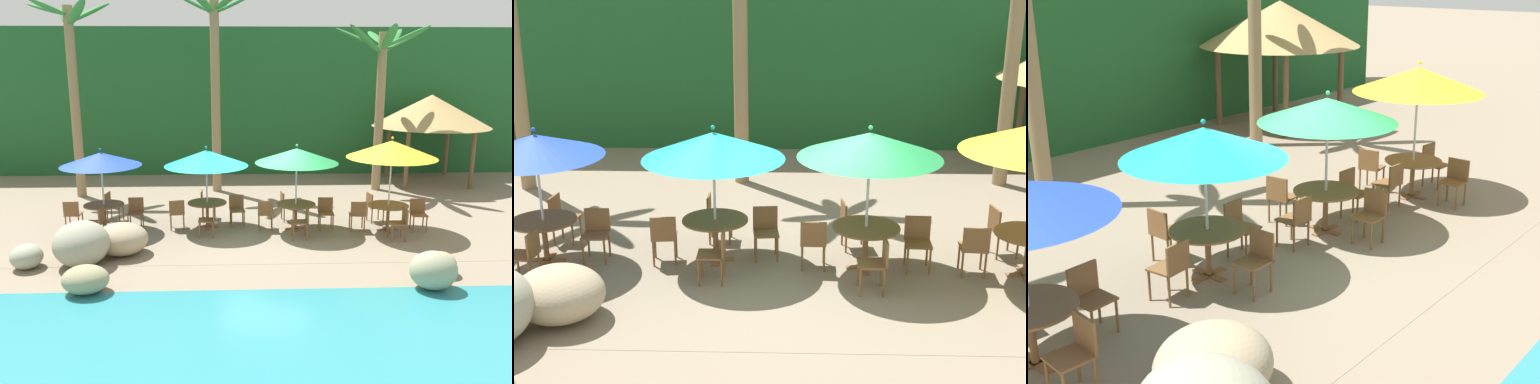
{
  "view_description": "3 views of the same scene",
  "coord_description": "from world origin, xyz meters",
  "views": [
    {
      "loc": [
        -0.77,
        -14.0,
        4.49
      ],
      "look_at": [
        -0.19,
        0.46,
        0.99
      ],
      "focal_mm": 36.83,
      "sensor_mm": 36.0,
      "label": 1
    },
    {
      "loc": [
        -0.33,
        -10.47,
        4.78
      ],
      "look_at": [
        -0.66,
        0.28,
        1.24
      ],
      "focal_mm": 48.81,
      "sensor_mm": 36.0,
      "label": 2
    },
    {
      "loc": [
        -7.66,
        -6.14,
        4.29
      ],
      "look_at": [
        -0.04,
        0.2,
        0.92
      ],
      "focal_mm": 46.83,
      "sensor_mm": 36.0,
      "label": 3
    }
  ],
  "objects": [
    {
      "name": "chair_yellow_left",
      "position": [
        2.6,
        -0.17,
        0.51
      ],
      "size": [
        0.45,
        0.46,
        0.87
      ],
      "color": "brown",
      "rests_on": "ground"
    },
    {
      "name": "dining_table_yellow",
      "position": [
        3.45,
        -0.14,
        0.61
      ],
      "size": [
        1.1,
        1.1,
        0.74
      ],
      "color": "brown",
      "rests_on": "ground"
    },
    {
      "name": "chair_blue_right",
      "position": [
        -4.41,
        -0.64,
        0.51
      ],
      "size": [
        0.46,
        0.45,
        0.87
      ],
      "color": "brown",
      "rests_on": "ground"
    },
    {
      "name": "palapa_hut",
      "position": [
        6.76,
        6.0,
        2.79
      ],
      "size": [
        4.46,
        4.46,
        3.41
      ],
      "color": "brown",
      "rests_on": "ground"
    },
    {
      "name": "dining_table_green",
      "position": [
        0.9,
        0.07,
        0.61
      ],
      "size": [
        1.1,
        1.1,
        0.74
      ],
      "color": "brown",
      "rests_on": "ground"
    },
    {
      "name": "chair_green_inland",
      "position": [
        0.71,
        0.9,
        0.51
      ],
      "size": [
        0.48,
        0.47,
        0.87
      ],
      "color": "brown",
      "rests_on": "ground"
    },
    {
      "name": "chair_green_seaward",
      "position": [
        1.75,
        0.12,
        0.51
      ],
      "size": [
        0.44,
        0.45,
        0.87
      ],
      "color": "brown",
      "rests_on": "ground"
    },
    {
      "name": "chair_yellow_inland",
      "position": [
        3.24,
        0.68,
        0.51
      ],
      "size": [
        0.49,
        0.48,
        0.87
      ],
      "color": "brown",
      "rests_on": "ground"
    },
    {
      "name": "umbrella_green",
      "position": [
        0.9,
        0.07,
        2.09
      ],
      "size": [
        2.29,
        2.29,
        2.41
      ],
      "color": "silver",
      "rests_on": "ground"
    },
    {
      "name": "dining_table_blue",
      "position": [
        -4.43,
        0.22,
        0.61
      ],
      "size": [
        1.1,
        1.1,
        0.74
      ],
      "color": "brown",
      "rests_on": "ground"
    },
    {
      "name": "terrace_deck",
      "position": [
        0.0,
        0.0,
        0.0
      ],
      "size": [
        18.0,
        5.2,
        0.01
      ],
      "color": "gray",
      "rests_on": "ground"
    },
    {
      "name": "chair_green_right",
      "position": [
        1.0,
        -0.78,
        0.51
      ],
      "size": [
        0.43,
        0.42,
        0.87
      ],
      "color": "brown",
      "rests_on": "ground"
    },
    {
      "name": "chair_blue_seaward",
      "position": [
        -3.59,
        0.33,
        0.51
      ],
      "size": [
        0.43,
        0.44,
        0.87
      ],
      "color": "brown",
      "rests_on": "ground"
    },
    {
      "name": "umbrella_yellow",
      "position": [
        3.45,
        -0.14,
        2.29
      ],
      "size": [
        2.44,
        2.44,
        2.63
      ],
      "color": "silver",
      "rests_on": "ground"
    },
    {
      "name": "chair_teal_left",
      "position": [
        -2.41,
        0.15,
        0.51
      ],
      "size": [
        0.47,
        0.47,
        0.87
      ],
      "color": "brown",
      "rests_on": "ground"
    },
    {
      "name": "chair_green_left",
      "position": [
        0.05,
        0.0,
        0.51
      ],
      "size": [
        0.43,
        0.44,
        0.87
      ],
      "color": "brown",
      "rests_on": "ground"
    },
    {
      "name": "chair_yellow_seaward",
      "position": [
        4.31,
        -0.12,
        0.51
      ],
      "size": [
        0.45,
        0.46,
        0.87
      ],
      "color": "brown",
      "rests_on": "ground"
    },
    {
      "name": "chair_yellow_right",
      "position": [
        3.55,
        -0.99,
        0.51
      ],
      "size": [
        0.43,
        0.42,
        0.87
      ],
      "color": "brown",
      "rests_on": "ground"
    },
    {
      "name": "chair_teal_seaward",
      "position": [
        -0.74,
        0.52,
        0.51
      ],
      "size": [
        0.46,
        0.47,
        0.87
      ],
      "color": "brown",
      "rests_on": "ground"
    },
    {
      "name": "ground_plane",
      "position": [
        0.0,
        0.0,
        0.0
      ],
      "size": [
        120.0,
        120.0,
        0.0
      ],
      "primitive_type": "plane",
      "color": "gray"
    },
    {
      "name": "dining_table_teal",
      "position": [
        -1.58,
        0.34,
        0.61
      ],
      "size": [
        1.1,
        1.1,
        0.74
      ],
      "color": "brown",
      "rests_on": "ground"
    },
    {
      "name": "umbrella_teal",
      "position": [
        -1.58,
        0.34,
        2.0
      ],
      "size": [
        2.33,
        2.33,
        2.34
      ],
      "color": "silver",
      "rests_on": "ground"
    },
    {
      "name": "chair_teal_inland",
      "position": [
        -1.67,
        1.19,
        0.51
      ],
      "size": [
        0.43,
        0.42,
        0.87
      ],
      "color": "brown",
      "rests_on": "ground"
    },
    {
      "name": "chair_teal_right",
      "position": [
        -1.47,
        -0.51,
        0.51
      ],
      "size": [
        0.43,
        0.43,
        0.87
      ],
      "color": "brown",
      "rests_on": "ground"
    },
    {
      "name": "rock_seawall",
      "position": [
        -0.63,
        -2.74,
        0.4
      ],
      "size": [
        17.66,
        3.33,
        1.04
      ],
      "color": "#9B7F62",
      "rests_on": "ground"
    }
  ]
}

